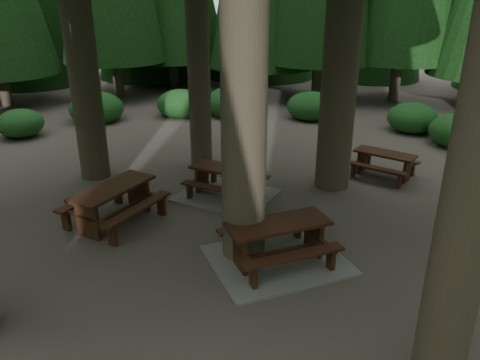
% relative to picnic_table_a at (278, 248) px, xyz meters
% --- Properties ---
extents(ground, '(80.00, 80.00, 0.00)m').
position_rel_picnic_table_a_xyz_m(ground, '(-1.50, -0.06, -0.30)').
color(ground, '#49433B').
rests_on(ground, ground).
extents(picnic_table_a, '(3.26, 3.14, 0.86)m').
position_rel_picnic_table_a_xyz_m(picnic_table_a, '(0.00, 0.00, 0.00)').
color(picnic_table_a, gray).
rests_on(picnic_table_a, ground).
extents(picnic_table_b, '(2.16, 2.42, 0.88)m').
position_rel_picnic_table_a_xyz_m(picnic_table_b, '(-3.83, 0.87, 0.28)').
color(picnic_table_b, '#341C0F').
rests_on(picnic_table_b, ground).
extents(picnic_table_c, '(2.72, 2.43, 0.78)m').
position_rel_picnic_table_a_xyz_m(picnic_table_c, '(-1.71, 2.81, -0.04)').
color(picnic_table_c, gray).
rests_on(picnic_table_c, ground).
extents(picnic_table_d, '(2.05, 1.89, 0.71)m').
position_rel_picnic_table_a_xyz_m(picnic_table_d, '(2.30, 5.10, 0.17)').
color(picnic_table_d, '#341C0F').
rests_on(picnic_table_d, ground).
extents(shrub_ring, '(23.86, 24.64, 1.49)m').
position_rel_picnic_table_a_xyz_m(shrub_ring, '(-0.80, 0.69, 0.10)').
color(shrub_ring, '#1B511E').
rests_on(shrub_ring, ground).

